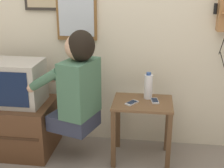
{
  "coord_description": "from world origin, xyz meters",
  "views": [
    {
      "loc": [
        0.45,
        -1.64,
        1.6
      ],
      "look_at": [
        0.12,
        0.84,
        0.73
      ],
      "focal_mm": 50.0,
      "sensor_mm": 36.0,
      "label": 1
    }
  ],
  "objects_px": {
    "cell_phone_held": "(132,103)",
    "person": "(77,83)",
    "cell_phone_spare": "(155,101)",
    "water_bottle": "(148,86)",
    "television": "(12,82)"
  },
  "relations": [
    {
      "from": "person",
      "to": "cell_phone_held",
      "type": "bearing_deg",
      "value": -63.84
    },
    {
      "from": "cell_phone_held",
      "to": "water_bottle",
      "type": "bearing_deg",
      "value": 79.73
    },
    {
      "from": "cell_phone_held",
      "to": "television",
      "type": "bearing_deg",
      "value": -150.06
    },
    {
      "from": "person",
      "to": "cell_phone_spare",
      "type": "xyz_separation_m",
      "value": [
        0.66,
        0.13,
        -0.18
      ]
    },
    {
      "from": "person",
      "to": "television",
      "type": "distance_m",
      "value": 0.66
    },
    {
      "from": "cell_phone_held",
      "to": "person",
      "type": "bearing_deg",
      "value": -138.9
    },
    {
      "from": "television",
      "to": "water_bottle",
      "type": "height_order",
      "value": "television"
    },
    {
      "from": "television",
      "to": "cell_phone_held",
      "type": "bearing_deg",
      "value": -3.22
    },
    {
      "from": "television",
      "to": "water_bottle",
      "type": "relative_size",
      "value": 2.31
    },
    {
      "from": "cell_phone_spare",
      "to": "cell_phone_held",
      "type": "bearing_deg",
      "value": -169.37
    },
    {
      "from": "person",
      "to": "television",
      "type": "height_order",
      "value": "person"
    },
    {
      "from": "cell_phone_spare",
      "to": "water_bottle",
      "type": "distance_m",
      "value": 0.14
    },
    {
      "from": "cell_phone_spare",
      "to": "water_bottle",
      "type": "height_order",
      "value": "water_bottle"
    },
    {
      "from": "cell_phone_held",
      "to": "cell_phone_spare",
      "type": "distance_m",
      "value": 0.21
    },
    {
      "from": "person",
      "to": "water_bottle",
      "type": "height_order",
      "value": "person"
    }
  ]
}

